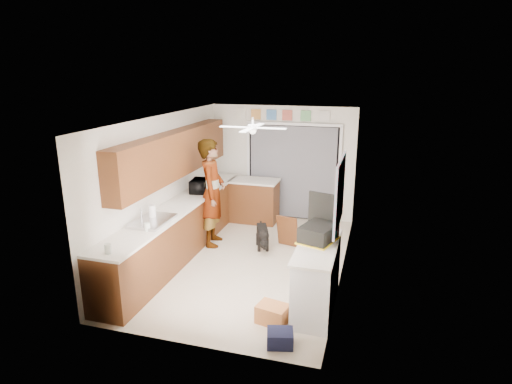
# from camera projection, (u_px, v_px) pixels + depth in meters

# --- Properties ---
(floor) EXTENTS (5.00, 5.00, 0.00)m
(floor) POSITION_uv_depth(u_px,v_px,m) (250.00, 260.00, 7.56)
(floor) COLOR beige
(floor) RESTS_ON ground
(ceiling) EXTENTS (5.00, 5.00, 0.00)m
(ceiling) POSITION_uv_depth(u_px,v_px,m) (249.00, 118.00, 6.86)
(ceiling) COLOR white
(ceiling) RESTS_ON ground
(wall_back) EXTENTS (3.20, 0.00, 3.20)m
(wall_back) POSITION_uv_depth(u_px,v_px,m) (282.00, 163.00, 9.52)
(wall_back) COLOR white
(wall_back) RESTS_ON ground
(wall_front) EXTENTS (3.20, 0.00, 3.20)m
(wall_front) POSITION_uv_depth(u_px,v_px,m) (186.00, 251.00, 4.90)
(wall_front) COLOR white
(wall_front) RESTS_ON ground
(wall_left) EXTENTS (0.00, 5.00, 5.00)m
(wall_left) POSITION_uv_depth(u_px,v_px,m) (164.00, 186.00, 7.64)
(wall_left) COLOR white
(wall_left) RESTS_ON ground
(wall_right) EXTENTS (0.00, 5.00, 5.00)m
(wall_right) POSITION_uv_depth(u_px,v_px,m) (346.00, 200.00, 6.78)
(wall_right) COLOR white
(wall_right) RESTS_ON ground
(left_base_cabinets) EXTENTS (0.60, 4.80, 0.90)m
(left_base_cabinets) POSITION_uv_depth(u_px,v_px,m) (181.00, 229.00, 7.78)
(left_base_cabinets) COLOR #603017
(left_base_cabinets) RESTS_ON floor
(left_countertop) EXTENTS (0.62, 4.80, 0.04)m
(left_countertop) POSITION_uv_depth(u_px,v_px,m) (181.00, 205.00, 7.65)
(left_countertop) COLOR white
(left_countertop) RESTS_ON left_base_cabinets
(upper_cabinets) EXTENTS (0.32, 4.00, 0.80)m
(upper_cabinets) POSITION_uv_depth(u_px,v_px,m) (176.00, 154.00, 7.63)
(upper_cabinets) COLOR #603017
(upper_cabinets) RESTS_ON wall_left
(sink_basin) EXTENTS (0.50, 0.76, 0.06)m
(sink_basin) POSITION_uv_depth(u_px,v_px,m) (153.00, 221.00, 6.71)
(sink_basin) COLOR silver
(sink_basin) RESTS_ON left_countertop
(faucet) EXTENTS (0.03, 0.03, 0.22)m
(faucet) POSITION_uv_depth(u_px,v_px,m) (141.00, 215.00, 6.74)
(faucet) COLOR silver
(faucet) RESTS_ON left_countertop
(peninsula_base) EXTENTS (1.00, 0.60, 0.90)m
(peninsula_base) POSITION_uv_depth(u_px,v_px,m) (254.00, 201.00, 9.41)
(peninsula_base) COLOR #603017
(peninsula_base) RESTS_ON floor
(peninsula_top) EXTENTS (1.04, 0.64, 0.04)m
(peninsula_top) POSITION_uv_depth(u_px,v_px,m) (254.00, 181.00, 9.28)
(peninsula_top) COLOR white
(peninsula_top) RESTS_ON peninsula_base
(back_opening_recess) EXTENTS (2.00, 0.06, 2.10)m
(back_opening_recess) POSITION_uv_depth(u_px,v_px,m) (293.00, 172.00, 9.48)
(back_opening_recess) COLOR black
(back_opening_recess) RESTS_ON wall_back
(curtain_panel) EXTENTS (1.90, 0.03, 2.05)m
(curtain_panel) POSITION_uv_depth(u_px,v_px,m) (292.00, 173.00, 9.44)
(curtain_panel) COLOR gray
(curtain_panel) RESTS_ON wall_back
(door_trim_left) EXTENTS (0.06, 0.04, 2.10)m
(door_trim_left) POSITION_uv_depth(u_px,v_px,m) (248.00, 170.00, 9.72)
(door_trim_left) COLOR white
(door_trim_left) RESTS_ON wall_back
(door_trim_right) EXTENTS (0.06, 0.04, 2.10)m
(door_trim_right) POSITION_uv_depth(u_px,v_px,m) (339.00, 176.00, 9.18)
(door_trim_right) COLOR white
(door_trim_right) RESTS_ON wall_back
(door_trim_head) EXTENTS (2.10, 0.04, 0.06)m
(door_trim_head) POSITION_uv_depth(u_px,v_px,m) (294.00, 124.00, 9.15)
(door_trim_head) COLOR white
(door_trim_head) RESTS_ON wall_back
(header_frame_0) EXTENTS (0.22, 0.02, 0.22)m
(header_frame_0) POSITION_uv_depth(u_px,v_px,m) (256.00, 114.00, 9.36)
(header_frame_0) COLOR #DD9949
(header_frame_0) RESTS_ON wall_back
(header_frame_1) EXTENTS (0.22, 0.02, 0.22)m
(header_frame_1) POSITION_uv_depth(u_px,v_px,m) (271.00, 115.00, 9.26)
(header_frame_1) COLOR #467DBC
(header_frame_1) RESTS_ON wall_back
(header_frame_2) EXTENTS (0.22, 0.02, 0.22)m
(header_frame_2) POSITION_uv_depth(u_px,v_px,m) (287.00, 115.00, 9.17)
(header_frame_2) COLOR #BD5546
(header_frame_2) RESTS_ON wall_back
(header_frame_3) EXTENTS (0.22, 0.02, 0.22)m
(header_frame_3) POSITION_uv_depth(u_px,v_px,m) (306.00, 116.00, 9.06)
(header_frame_3) COLOR #63AE6C
(header_frame_3) RESTS_ON wall_back
(header_frame_4) EXTENTS (0.22, 0.02, 0.22)m
(header_frame_4) POSITION_uv_depth(u_px,v_px,m) (325.00, 116.00, 8.96)
(header_frame_4) COLOR silver
(header_frame_4) RESTS_ON wall_back
(route66_sign) EXTENTS (0.22, 0.02, 0.26)m
(route66_sign) POSITION_uv_depth(u_px,v_px,m) (241.00, 114.00, 9.45)
(route66_sign) COLOR silver
(route66_sign) RESTS_ON wall_back
(right_counter_base) EXTENTS (0.50, 1.40, 0.90)m
(right_counter_base) POSITION_uv_depth(u_px,v_px,m) (317.00, 278.00, 5.96)
(right_counter_base) COLOR white
(right_counter_base) RESTS_ON floor
(right_counter_top) EXTENTS (0.54, 1.44, 0.04)m
(right_counter_top) POSITION_uv_depth(u_px,v_px,m) (318.00, 247.00, 5.84)
(right_counter_top) COLOR white
(right_counter_top) RESTS_ON right_counter_base
(abstract_painting) EXTENTS (0.03, 1.15, 0.95)m
(abstract_painting) POSITION_uv_depth(u_px,v_px,m) (340.00, 193.00, 5.75)
(abstract_painting) COLOR #F55A7E
(abstract_painting) RESTS_ON wall_right
(ceiling_fan) EXTENTS (1.14, 1.14, 0.24)m
(ceiling_fan) POSITION_uv_depth(u_px,v_px,m) (253.00, 128.00, 7.10)
(ceiling_fan) COLOR white
(ceiling_fan) RESTS_ON ceiling
(microwave) EXTENTS (0.38, 0.50, 0.26)m
(microwave) POSITION_uv_depth(u_px,v_px,m) (200.00, 186.00, 8.32)
(microwave) COLOR black
(microwave) RESTS_ON left_countertop
(jar_a) EXTENTS (0.12, 0.12, 0.12)m
(jar_a) POSITION_uv_depth(u_px,v_px,m) (147.00, 227.00, 6.35)
(jar_a) COLOR silver
(jar_a) RESTS_ON left_countertop
(jar_b) EXTENTS (0.09, 0.09, 0.13)m
(jar_b) POSITION_uv_depth(u_px,v_px,m) (108.00, 249.00, 5.57)
(jar_b) COLOR silver
(jar_b) RESTS_ON left_countertop
(paper_towel_roll) EXTENTS (0.12, 0.12, 0.24)m
(paper_towel_roll) POSITION_uv_depth(u_px,v_px,m) (152.00, 212.00, 6.82)
(paper_towel_roll) COLOR white
(paper_towel_roll) RESTS_ON left_countertop
(suitcase) EXTENTS (0.54, 0.63, 0.23)m
(suitcase) POSITION_uv_depth(u_px,v_px,m) (318.00, 233.00, 5.97)
(suitcase) COLOR black
(suitcase) RESTS_ON right_counter_top
(suitcase_rim) EXTENTS (0.59, 0.68, 0.02)m
(suitcase_rim) POSITION_uv_depth(u_px,v_px,m) (318.00, 240.00, 6.00)
(suitcase_rim) COLOR yellow
(suitcase_rim) RESTS_ON suitcase
(suitcase_lid) EXTENTS (0.41, 0.15, 0.50)m
(suitcase_lid) POSITION_uv_depth(u_px,v_px,m) (322.00, 210.00, 6.17)
(suitcase_lid) COLOR black
(suitcase_lid) RESTS_ON suitcase
(cardboard_box) EXTENTS (0.45, 0.38, 0.25)m
(cardboard_box) POSITION_uv_depth(u_px,v_px,m) (273.00, 314.00, 5.69)
(cardboard_box) COLOR #C46F3D
(cardboard_box) RESTS_ON floor
(navy_crate) EXTENTS (0.37, 0.33, 0.19)m
(navy_crate) POSITION_uv_depth(u_px,v_px,m) (280.00, 338.00, 5.22)
(navy_crate) COLOR black
(navy_crate) RESTS_ON floor
(cabinet_door_panel) EXTENTS (0.44, 0.25, 0.62)m
(cabinet_door_panel) POSITION_uv_depth(u_px,v_px,m) (287.00, 231.00, 8.06)
(cabinet_door_panel) COLOR #603017
(cabinet_door_panel) RESTS_ON floor
(man) EXTENTS (0.63, 0.83, 2.04)m
(man) POSITION_uv_depth(u_px,v_px,m) (212.00, 193.00, 8.02)
(man) COLOR white
(man) RESTS_ON floor
(dog) EXTENTS (0.47, 0.66, 0.48)m
(dog) POSITION_uv_depth(u_px,v_px,m) (262.00, 236.00, 8.02)
(dog) COLOR black
(dog) RESTS_ON floor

